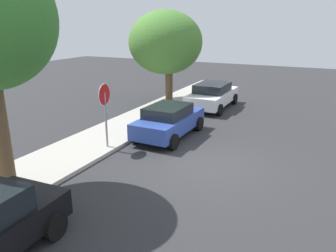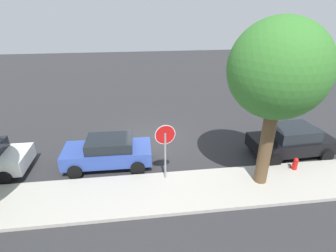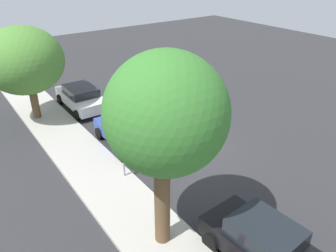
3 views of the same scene
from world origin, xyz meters
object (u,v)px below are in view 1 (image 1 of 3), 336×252
(stop_sign, at_px, (105,105))
(street_tree_near_corner, at_px, (165,43))
(parked_car_white, at_px, (212,95))
(parked_car_blue, at_px, (169,120))

(stop_sign, relative_size, street_tree_near_corner, 0.47)
(parked_car_white, height_order, street_tree_near_corner, street_tree_near_corner)
(street_tree_near_corner, bearing_deg, parked_car_white, -88.42)
(parked_car_blue, xyz_separation_m, street_tree_near_corner, (5.64, 2.96, 2.91))
(stop_sign, height_order, parked_car_blue, stop_sign)
(stop_sign, height_order, parked_car_white, stop_sign)
(street_tree_near_corner, bearing_deg, stop_sign, -169.62)
(stop_sign, xyz_separation_m, parked_car_white, (8.20, -1.51, -1.06))
(stop_sign, xyz_separation_m, street_tree_near_corner, (8.11, 1.49, 1.83))
(stop_sign, distance_m, parked_car_white, 8.40)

